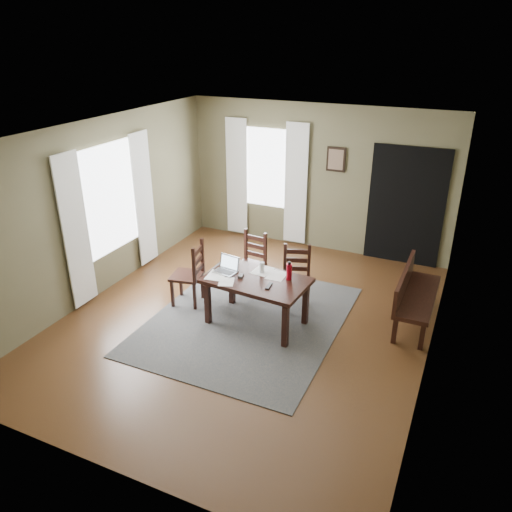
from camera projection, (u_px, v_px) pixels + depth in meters
The scene contains 25 objects.
ground at pixel (247, 320), 7.27m from camera, with size 5.00×6.00×0.01m.
room_shell at pixel (247, 202), 6.52m from camera, with size 5.02×6.02×2.71m.
rug at pixel (247, 319), 7.27m from camera, with size 2.60×3.20×0.01m.
dining_table at pixel (257, 284), 6.93m from camera, with size 1.47×0.95×0.70m.
chair_end at pixel (190, 274), 7.52m from camera, with size 0.52×0.52×1.00m.
chair_back_left at pixel (251, 263), 7.93m from camera, with size 0.46×0.47×0.96m.
chair_back_right at pixel (296, 279), 7.44m from camera, with size 0.53×0.53×0.96m.
bench at pixel (413, 292), 7.02m from camera, with size 0.47×1.46×0.82m.
laptop at pixel (227, 267), 7.09m from camera, with size 0.35×0.30×0.22m.
computer_mouse at pixel (241, 276), 6.94m from camera, with size 0.06×0.10×0.04m, color #3F3F42.
tv_remote at pixel (269, 286), 6.68m from camera, with size 0.05×0.18×0.02m, color black.
drinking_glass at pixel (262, 267), 7.04m from camera, with size 0.07×0.07×0.16m, color silver.
water_bottle at pixel (289, 271), 6.83m from camera, with size 0.09×0.09×0.27m.
paper_a at pixel (216, 275), 6.99m from camera, with size 0.25×0.33×0.00m, color white.
paper_c at pixel (263, 271), 7.13m from camera, with size 0.25×0.33×0.00m, color white.
paper_d at pixel (277, 275), 6.99m from camera, with size 0.25×0.32×0.00m, color white.
paper_e at pixel (226, 282), 6.81m from camera, with size 0.20×0.26×0.00m, color white.
window_left at pixel (109, 199), 7.76m from camera, with size 0.01×1.30×1.70m.
window_back at pixel (266, 168), 9.50m from camera, with size 1.00×0.01×1.50m.
curtain_left_near at pixel (76, 232), 7.18m from camera, with size 0.03×0.48×2.30m.
curtain_left_far at pixel (144, 200), 8.54m from camera, with size 0.03×0.48×2.30m.
curtain_back_left at pixel (237, 177), 9.82m from camera, with size 0.44×0.03×2.30m.
curtain_back_right at pixel (296, 185), 9.35m from camera, with size 0.44×0.03×2.30m.
framed_picture at pixel (336, 159), 8.87m from camera, with size 0.34×0.03×0.44m.
doorway_back at pixel (406, 207), 8.67m from camera, with size 1.30×0.03×2.10m.
Camera 1 is at (2.69, -5.61, 3.87)m, focal length 35.00 mm.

